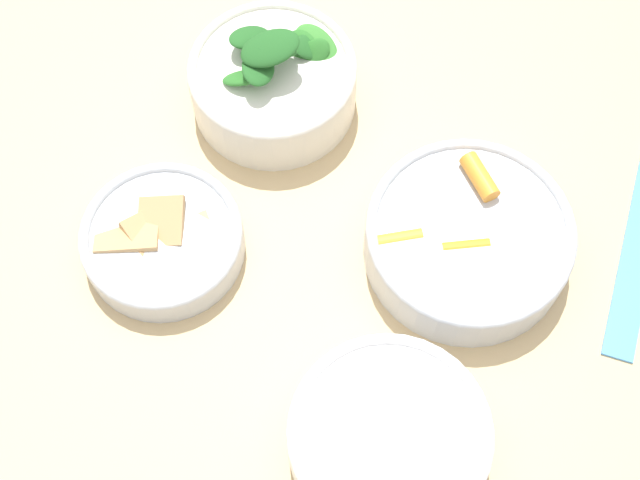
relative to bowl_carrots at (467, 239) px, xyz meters
The scene contains 6 objects.
ground_plane 0.78m from the bowl_carrots, 95.11° to the right, with size 10.00×10.00×0.00m, color brown.
dining_table 0.23m from the bowl_carrots, 95.11° to the right, with size 1.10×0.81×0.73m.
bowl_carrots is the anchor object (origin of this frame).
bowl_greens 0.25m from the bowl_carrots, 111.72° to the right, with size 0.16×0.16×0.10m.
bowl_beans_hotdog 0.20m from the bowl_carrots, ahead, with size 0.17×0.17×0.05m.
bowl_cookies 0.28m from the bowl_carrots, 69.10° to the right, with size 0.15×0.15×0.04m.
Camera 1 is at (0.39, 0.18, 1.48)m, focal length 50.00 mm.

